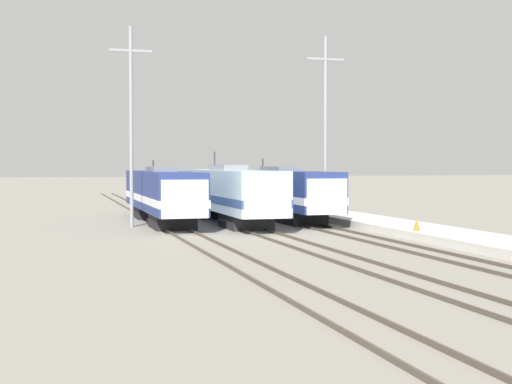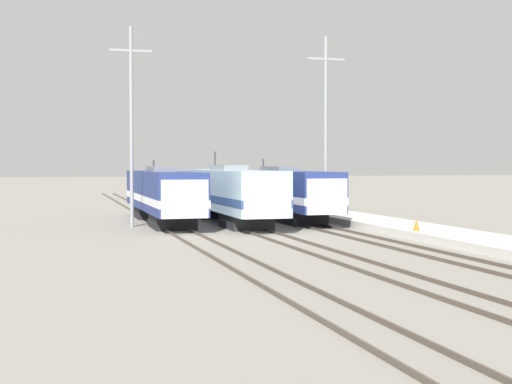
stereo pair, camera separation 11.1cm
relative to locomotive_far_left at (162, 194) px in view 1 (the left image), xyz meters
name	(u,v)px [view 1 (the left image)]	position (x,y,z in m)	size (l,w,h in m)	color
ground_plane	(260,233)	(4.50, -8.64, -2.03)	(400.00, 400.00, 0.00)	gray
rail_pair_far_left	(185,234)	(0.00, -8.64, -1.96)	(1.51, 120.00, 0.15)	#4C4238
rail_pair_center	(260,232)	(4.50, -8.64, -1.96)	(1.51, 120.00, 0.15)	#4C4238
rail_pair_far_right	(331,230)	(9.00, -8.64, -1.96)	(1.51, 120.00, 0.15)	#4C4238
locomotive_far_left	(162,194)	(0.00, 0.00, 0.00)	(3.03, 18.25, 4.40)	black
locomotive_center	(230,193)	(4.50, -1.15, 0.05)	(3.11, 19.08, 5.04)	#232326
locomotive_far_right	(281,192)	(9.00, 1.18, 0.00)	(2.92, 19.29, 4.53)	black
catenary_tower_left	(131,121)	(-2.35, -2.33, 4.85)	(2.75, 0.24, 12.94)	gray
catenary_tower_right	(325,124)	(11.09, -2.33, 4.85)	(2.75, 0.24, 12.94)	gray
platform	(394,226)	(13.20, -8.64, -1.82)	(4.00, 120.00, 0.43)	beige
traffic_cone	(416,225)	(11.82, -14.03, -1.28)	(0.35, 0.35, 0.65)	orange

